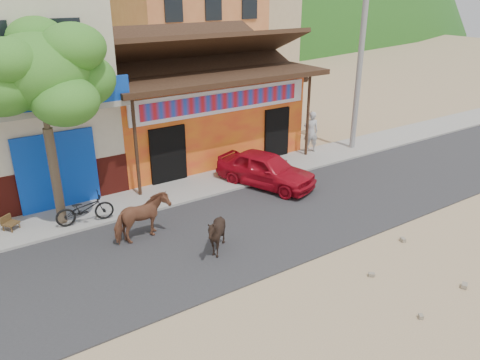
# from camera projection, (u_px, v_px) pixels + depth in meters

# --- Properties ---
(ground) EXTENTS (120.00, 120.00, 0.00)m
(ground) POSITION_uv_depth(u_px,v_px,m) (298.00, 266.00, 12.39)
(ground) COLOR #9E825B
(ground) RESTS_ON ground
(road) EXTENTS (60.00, 5.00, 0.04)m
(road) POSITION_uv_depth(u_px,v_px,m) (245.00, 228.00, 14.31)
(road) COLOR #28282B
(road) RESTS_ON ground
(sidewalk) EXTENTS (60.00, 2.00, 0.12)m
(sidewalk) POSITION_uv_depth(u_px,v_px,m) (191.00, 188.00, 16.98)
(sidewalk) COLOR gray
(sidewalk) RESTS_ON ground
(dance_club) EXTENTS (8.00, 6.00, 3.60)m
(dance_club) POSITION_uv_depth(u_px,v_px,m) (187.00, 111.00, 20.41)
(dance_club) COLOR orange
(dance_club) RESTS_ON ground
(apartment_rear) EXTENTS (8.00, 8.00, 10.00)m
(apartment_rear) POSITION_uv_depth(u_px,v_px,m) (240.00, 8.00, 42.74)
(apartment_rear) COLOR tan
(apartment_rear) RESTS_ON ground
(tree) EXTENTS (3.00, 3.00, 6.00)m
(tree) POSITION_uv_depth(u_px,v_px,m) (47.00, 128.00, 13.31)
(tree) COLOR #2D721E
(tree) RESTS_ON sidewalk
(utility_pole) EXTENTS (0.24, 0.24, 8.00)m
(utility_pole) POSITION_uv_depth(u_px,v_px,m) (361.00, 57.00, 19.61)
(utility_pole) COLOR gray
(utility_pole) RESTS_ON sidewalk
(cow_tan) EXTENTS (1.71, 0.97, 1.37)m
(cow_tan) POSITION_uv_depth(u_px,v_px,m) (142.00, 218.00, 13.36)
(cow_tan) COLOR brown
(cow_tan) RESTS_ON road
(cow_dark) EXTENTS (1.14, 1.03, 1.19)m
(cow_dark) POSITION_uv_depth(u_px,v_px,m) (216.00, 234.00, 12.67)
(cow_dark) COLOR black
(cow_dark) RESTS_ON road
(red_car) EXTENTS (2.79, 4.04, 1.28)m
(red_car) POSITION_uv_depth(u_px,v_px,m) (266.00, 169.00, 17.07)
(red_car) COLOR #AB0C1B
(red_car) RESTS_ON road
(scooter) EXTENTS (1.79, 0.81, 0.91)m
(scooter) POSITION_uv_depth(u_px,v_px,m) (85.00, 209.00, 14.24)
(scooter) COLOR black
(scooter) RESTS_ON sidewalk
(pedestrian) EXTENTS (0.77, 0.65, 1.80)m
(pedestrian) POSITION_uv_depth(u_px,v_px,m) (311.00, 132.00, 20.26)
(pedestrian) COLOR #BABABA
(pedestrian) RESTS_ON sidewalk
(cafe_chair_right) EXTENTS (0.54, 0.54, 0.83)m
(cafe_chair_right) POSITION_uv_depth(u_px,v_px,m) (9.00, 217.00, 13.84)
(cafe_chair_right) COLOR #4E361A
(cafe_chair_right) RESTS_ON sidewalk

